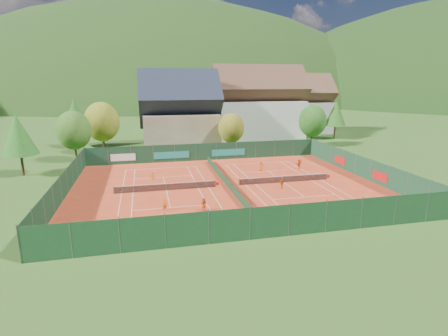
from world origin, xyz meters
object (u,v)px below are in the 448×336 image
player_right_far_a (261,166)px  player_right_near (282,183)px  player_left_near (165,205)px  chalet (180,115)px  player_left_far (153,176)px  ball_hopper (351,208)px  player_left_mid (204,205)px  player_right_far_b (299,164)px  hotel_block_a (258,108)px  hotel_block_b (299,107)px

player_right_far_a → player_right_near: bearing=96.6°
player_left_near → chalet: bearing=64.1°
player_left_far → player_right_far_a: 16.55m
ball_hopper → chalet: bearing=107.7°
player_left_mid → player_right_far_b: (17.79, 14.98, 0.03)m
player_right_near → chalet: bearing=74.0°
player_left_near → player_right_far_a: bearing=24.8°
hotel_block_a → hotel_block_b: hotel_block_a is taller
hotel_block_a → player_right_far_b: size_ratio=13.82×
player_right_near → player_right_far_a: bearing=55.7°
hotel_block_a → player_left_mid: bearing=-114.9°
hotel_block_b → player_right_far_a: bearing=-121.7°
player_left_near → player_right_far_b: (21.85, 13.94, 0.06)m
player_left_far → player_right_far_a: size_ratio=0.95×
chalet → player_right_far_b: 29.06m
player_left_mid → player_right_far_a: size_ratio=1.01×
chalet → player_left_mid: size_ratio=10.72×
player_left_far → player_right_near: (16.13, -7.10, 0.05)m
hotel_block_b → player_left_mid: bearing=-123.4°
chalet → hotel_block_b: (33.00, 14.00, -0.01)m
player_right_far_b → hotel_block_b: bearing=-137.5°
hotel_block_b → player_left_mid: size_ratio=11.44×
player_left_mid → player_right_near: 12.60m
ball_hopper → player_left_far: 26.04m
player_left_near → player_right_far_b: size_ratio=0.93×
hotel_block_b → ball_hopper: size_ratio=21.60×
ball_hopper → player_right_near: 10.37m
chalet → player_right_near: bearing=-73.5°
player_left_far → player_right_near: bearing=172.7°
player_left_far → player_right_far_a: (16.41, 2.14, 0.04)m
hotel_block_a → player_right_far_a: bearing=-107.2°
ball_hopper → player_right_far_a: size_ratio=0.53×
player_left_mid → player_left_far: size_ratio=1.06×
chalet → hotel_block_a: 19.94m
player_left_far → hotel_block_a: bearing=-112.6°
chalet → player_left_far: (-6.50, -25.46, -5.91)m
player_right_far_a → player_right_far_b: 6.32m
chalet → player_left_far: size_ratio=11.40×
hotel_block_a → ball_hopper: size_ratio=27.00×
player_right_far_b → player_left_far: bearing=-18.1°
hotel_block_b → player_right_near: 52.43m
chalet → player_right_near: size_ratio=10.69×
player_right_near → player_left_near: bearing=164.9°
player_left_far → player_right_far_b: (22.73, 2.07, 0.07)m
chalet → player_right_far_a: size_ratio=10.78×
chalet → player_left_mid: 38.85m
player_left_far → player_right_far_a: bearing=-156.1°
hotel_block_b → player_right_far_a: (-23.09, -37.32, -5.87)m
player_right_far_a → player_right_far_b: (6.32, -0.07, 0.03)m
player_left_near → player_left_mid: player_left_mid is taller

